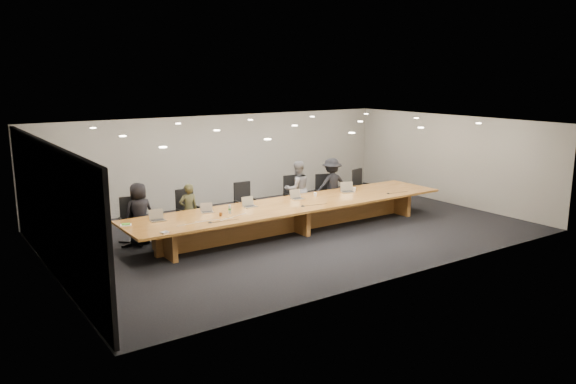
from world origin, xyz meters
name	(u,v)px	position (x,y,z in m)	size (l,w,h in m)	color
ground	(294,231)	(0.00, 0.00, 0.00)	(12.00, 12.00, 0.00)	black
back_wall	(222,160)	(0.00, 4.00, 1.40)	(12.00, 0.02, 2.80)	#B0ACA0
left_wall_panel	(51,211)	(-5.94, 0.00, 1.37)	(0.08, 7.84, 2.74)	black
conference_table	(294,212)	(0.00, 0.00, 0.52)	(9.00, 1.80, 0.75)	brown
chair_far_left	(133,221)	(-3.89, 1.24, 0.58)	(0.60, 0.60, 1.17)	black
chair_left	(190,212)	(-2.38, 1.28, 0.59)	(0.60, 0.60, 1.19)	black
chair_mid_left	(246,203)	(-0.69, 1.30, 0.59)	(0.60, 0.60, 1.18)	black
chair_mid_right	(295,196)	(0.95, 1.33, 0.60)	(0.61, 0.61, 1.19)	black
chair_right	(325,193)	(2.04, 1.31, 0.56)	(0.57, 0.57, 1.12)	black
chair_far_right	(363,187)	(3.48, 1.23, 0.58)	(0.59, 0.59, 1.16)	black
person_a	(139,213)	(-3.71, 1.24, 0.75)	(0.74, 0.48, 1.50)	black
person_b	(189,210)	(-2.46, 1.16, 0.68)	(0.50, 0.33, 1.36)	#36351D
person_c	(297,189)	(0.95, 1.21, 0.81)	(0.79, 0.62, 1.63)	slate
person_d	(332,185)	(2.17, 1.17, 0.81)	(1.04, 0.60, 1.61)	black
laptop_a	(158,215)	(-3.61, 0.31, 0.88)	(0.33, 0.24, 0.26)	tan
laptop_b	(207,208)	(-2.32, 0.38, 0.87)	(0.29, 0.21, 0.23)	#C0AC92
laptop_c	(250,202)	(-1.16, 0.30, 0.88)	(0.33, 0.24, 0.26)	#B8AD8D
laptop_d	(298,194)	(0.36, 0.38, 0.88)	(0.33, 0.24, 0.26)	#BAAC8E
laptop_e	(348,187)	(2.07, 0.30, 0.89)	(0.37, 0.27, 0.29)	tan
water_bottle	(230,209)	(-1.91, 0.01, 0.85)	(0.07, 0.07, 0.21)	#ACBCB8
amber_mug	(221,214)	(-2.21, -0.11, 0.79)	(0.07, 0.07, 0.09)	brown
paper_cup_near	(315,194)	(0.98, 0.40, 0.80)	(0.08, 0.08, 0.10)	white
paper_cup_far	(354,189)	(2.35, 0.34, 0.80)	(0.08, 0.08, 0.10)	white
notepad	(126,225)	(-4.34, 0.35, 0.76)	(0.24, 0.19, 0.01)	white
lime_gadget	(126,224)	(-4.34, 0.34, 0.78)	(0.18, 0.10, 0.03)	#50AE2E
av_box	(165,232)	(-3.86, -0.73, 0.76)	(0.17, 0.13, 0.03)	#B9B8BD
mic_left	(210,222)	(-2.69, -0.52, 0.76)	(0.10, 0.10, 0.03)	black
mic_center	(303,206)	(-0.02, -0.40, 0.76)	(0.12, 0.12, 0.03)	black
mic_right	(388,193)	(2.87, -0.50, 0.76)	(0.11, 0.11, 0.03)	black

